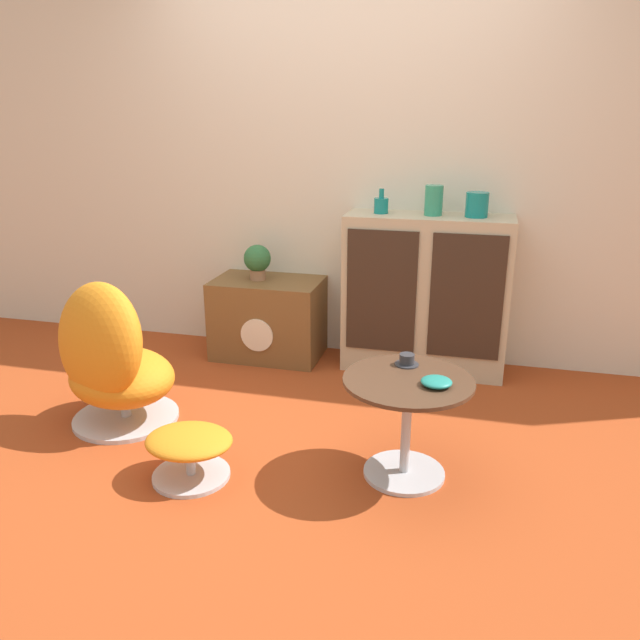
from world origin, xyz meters
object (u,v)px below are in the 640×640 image
vase_leftmost (381,205)px  potted_plant (257,260)px  egg_chair (111,361)px  ottoman (189,447)px  coffee_table (407,412)px  vase_inner_right (477,205)px  bowl (436,382)px  vase_inner_left (434,200)px  teacup (407,361)px  sideboard (426,294)px  tv_console (268,318)px

vase_leftmost → potted_plant: vase_leftmost is taller
egg_chair → ottoman: bearing=-31.9°
coffee_table → vase_inner_right: 1.52m
potted_plant → bowl: potted_plant is taller
egg_chair → potted_plant: 1.25m
ottoman → bowl: bearing=11.8°
coffee_table → vase_inner_left: vase_inner_left is taller
vase_leftmost → potted_plant: (-0.80, -0.04, -0.38)m
vase_inner_left → vase_inner_right: bearing=0.0°
coffee_table → vase_inner_left: (-0.03, 1.30, 0.77)m
coffee_table → vase_leftmost: bearing=104.9°
vase_inner_left → bowl: bearing=-83.5°
coffee_table → vase_inner_left: size_ratio=3.23×
teacup → bowl: (0.15, -0.20, -0.00)m
vase_inner_right → ottoman: bearing=-126.6°
ottoman → bowl: (1.07, 0.22, 0.34)m
vase_leftmost → coffee_table: bearing=-75.1°
sideboard → teacup: 1.14m
tv_console → bowl: bearing=-47.1°
egg_chair → bowl: 1.69m
egg_chair → vase_inner_left: size_ratio=4.52×
tv_console → ottoman: 1.54m
vase_leftmost → potted_plant: bearing=-177.0°
ottoman → bowl: size_ratio=2.99×
ottoman → vase_leftmost: size_ratio=2.67×
vase_leftmost → teacup: size_ratio=1.35×
vase_inner_right → egg_chair: bearing=-146.2°
vase_leftmost → bowl: bearing=-70.7°
egg_chair → vase_leftmost: (1.20, 1.19, 0.69)m
tv_console → coffee_table: bearing=-49.2°
vase_leftmost → vase_inner_right: size_ratio=1.03×
egg_chair → vase_inner_right: 2.25m
sideboard → teacup: size_ratio=9.14×
tv_console → egg_chair: size_ratio=0.88×
coffee_table → vase_leftmost: (-0.35, 1.30, 0.73)m
tv_console → potted_plant: (-0.06, 0.00, 0.40)m
vase_leftmost → vase_inner_left: 0.32m
vase_inner_right → bowl: bearing=-94.3°
vase_inner_left → teacup: bearing=-89.8°
sideboard → vase_inner_left: vase_inner_left is taller
sideboard → vase_inner_left: (0.02, 0.00, 0.59)m
teacup → sideboard: bearing=91.0°
tv_console → bowl: size_ratio=5.33×
ottoman → vase_leftmost: 1.90m
sideboard → vase_inner_right: (0.27, 0.00, 0.57)m
ottoman → potted_plant: potted_plant is taller
sideboard → potted_plant: 1.12m
sideboard → egg_chair: (-1.50, -1.18, -0.14)m
ottoman → teacup: (0.91, 0.42, 0.35)m
vase_leftmost → tv_console: bearing=-176.6°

